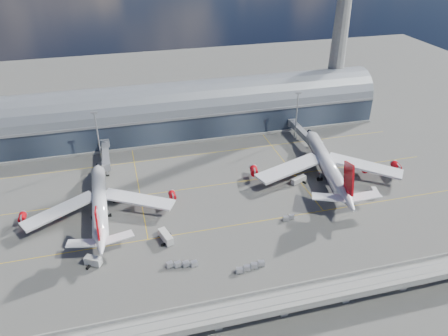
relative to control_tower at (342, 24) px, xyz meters
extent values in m
plane|color=#474744|center=(-85.00, -83.00, -51.64)|extent=(500.00, 500.00, 0.00)
cube|color=gold|center=(-85.00, -93.00, -51.63)|extent=(200.00, 0.25, 0.01)
cube|color=gold|center=(-85.00, -63.00, -51.63)|extent=(200.00, 0.25, 0.01)
cube|color=gold|center=(-85.00, -33.00, -51.63)|extent=(200.00, 0.25, 0.01)
cube|color=gold|center=(-120.00, -53.00, -51.63)|extent=(0.25, 80.00, 0.01)
cube|color=gold|center=(-50.00, -53.00, -51.63)|extent=(0.25, 80.00, 0.01)
cube|color=#212937|center=(-85.00, -5.00, -44.64)|extent=(200.00, 28.00, 14.00)
cylinder|color=slate|center=(-85.00, -5.00, -37.64)|extent=(200.00, 28.00, 28.00)
cube|color=gray|center=(-85.00, -19.00, -37.64)|extent=(200.00, 1.00, 1.20)
cube|color=gray|center=(-85.00, -5.00, -51.04)|extent=(200.00, 30.00, 1.20)
cube|color=gray|center=(0.00, 0.00, -47.64)|extent=(18.00, 18.00, 8.00)
cone|color=gray|center=(0.00, 0.00, -6.64)|extent=(10.00, 10.00, 90.00)
cube|color=gray|center=(-85.00, -138.00, -46.14)|extent=(220.00, 8.50, 1.20)
cube|color=gray|center=(-85.00, -142.00, -45.04)|extent=(220.00, 0.40, 1.20)
cube|color=gray|center=(-85.00, -134.00, -45.04)|extent=(220.00, 0.40, 1.20)
cube|color=gray|center=(-85.00, -139.50, -45.49)|extent=(220.00, 0.12, 0.12)
cube|color=gray|center=(-85.00, -136.50, -45.49)|extent=(220.00, 0.12, 0.12)
cube|color=gray|center=(-105.00, -138.00, -49.14)|extent=(2.20, 2.20, 5.00)
cube|color=gray|center=(-85.00, -138.00, -49.14)|extent=(2.20, 2.20, 5.00)
cube|color=gray|center=(-65.00, -138.00, -49.14)|extent=(2.20, 2.20, 5.00)
cube|color=gray|center=(-45.00, -138.00, -49.14)|extent=(2.20, 2.20, 5.00)
cylinder|color=gray|center=(-135.00, -28.00, -39.14)|extent=(0.70, 0.70, 25.00)
cube|color=gray|center=(-135.00, -28.00, -26.44)|extent=(3.00, 0.40, 1.00)
cylinder|color=gray|center=(-35.00, -28.00, -39.14)|extent=(0.70, 0.70, 25.00)
cube|color=gray|center=(-35.00, -28.00, -26.44)|extent=(3.00, 0.40, 1.00)
cylinder|color=white|center=(-136.17, -71.24, -46.11)|extent=(5.92, 47.34, 5.71)
cone|color=white|center=(-136.29, -44.91, -46.11)|extent=(5.74, 7.16, 5.71)
cone|color=white|center=(-136.05, -99.36, -45.39)|extent=(5.76, 10.73, 5.71)
cube|color=#BE080F|center=(-136.06, -96.68, -38.35)|extent=(0.67, 10.67, 11.81)
cube|color=white|center=(-151.10, -73.09, -46.82)|extent=(28.71, 19.90, 2.31)
cube|color=white|center=(-121.23, -72.96, -46.82)|extent=(28.78, 19.71, 2.31)
cylinder|color=#BE080F|center=(-151.66, -71.31, -48.43)|extent=(2.87, 4.47, 2.85)
cylinder|color=#BE080F|center=(-164.93, -71.37, -48.43)|extent=(2.87, 4.47, 2.85)
cylinder|color=#BE080F|center=(-120.69, -71.17, -48.43)|extent=(2.87, 4.47, 2.85)
cylinder|color=#BE080F|center=(-107.41, -71.11, -48.43)|extent=(2.87, 4.47, 2.85)
cylinder|color=gray|center=(-136.24, -54.56, -50.30)|extent=(0.45, 0.45, 2.68)
cylinder|color=gray|center=(-139.01, -74.82, -50.30)|extent=(0.54, 0.54, 2.68)
cylinder|color=gray|center=(-133.30, -74.80, -50.30)|extent=(0.54, 0.54, 2.68)
cylinder|color=black|center=(-139.01, -74.82, -51.15)|extent=(1.97, 1.35, 1.34)
cylinder|color=black|center=(-133.30, -74.80, -51.15)|extent=(1.97, 1.35, 1.34)
cylinder|color=white|center=(-36.87, -67.58, -45.25)|extent=(16.39, 52.57, 6.28)
cone|color=white|center=(-31.12, -38.72, -45.25)|extent=(7.85, 9.72, 6.28)
cone|color=white|center=(-43.05, -98.56, -44.38)|extent=(8.70, 13.97, 6.28)
cube|color=#BE080F|center=(-42.42, -95.37, -36.16)|extent=(3.27, 12.84, 14.34)
cube|color=white|center=(-53.92, -66.39, -46.12)|extent=(33.77, 17.69, 2.68)
cube|color=white|center=(-20.67, -73.02, -46.12)|extent=(30.76, 27.38, 2.68)
cylinder|color=black|center=(-36.87, -67.58, -46.98)|extent=(14.42, 47.12, 5.34)
cylinder|color=#BE080F|center=(-54.12, -64.14, -48.06)|extent=(4.46, 5.99, 3.46)
cylinder|color=#BE080F|center=(-68.89, -61.19, -48.06)|extent=(4.46, 5.99, 3.46)
cylinder|color=#BE080F|center=(-19.63, -71.02, -48.06)|extent=(4.46, 5.99, 3.46)
cylinder|color=#BE080F|center=(-4.86, -73.96, -48.06)|extent=(4.46, 5.99, 3.46)
cylinder|color=gray|center=(-33.27, -49.48, -50.01)|extent=(0.54, 0.54, 3.25)
cylinder|color=gray|center=(-41.12, -71.15, -50.01)|extent=(0.65, 0.65, 3.25)
cylinder|color=gray|center=(-34.32, -72.50, -50.01)|extent=(0.65, 0.65, 3.25)
cylinder|color=black|center=(-41.12, -71.15, -51.04)|extent=(2.65, 2.06, 1.62)
cylinder|color=black|center=(-34.32, -72.50, -51.04)|extent=(2.65, 2.06, 1.62)
cube|color=gray|center=(-132.67, -31.00, -46.44)|extent=(3.00, 24.00, 3.00)
cube|color=gray|center=(-132.67, -43.00, -46.44)|extent=(3.60, 3.60, 3.40)
cylinder|color=gray|center=(-132.67, -19.00, -46.44)|extent=(4.40, 4.40, 4.00)
cylinder|color=gray|center=(-132.67, -43.00, -49.94)|extent=(0.50, 0.50, 3.40)
cylinder|color=black|center=(-132.67, -43.00, -51.29)|extent=(1.40, 0.80, 0.80)
cube|color=gray|center=(-33.37, -33.00, -46.44)|extent=(3.00, 28.00, 3.00)
cube|color=gray|center=(-33.37, -47.00, -46.44)|extent=(3.60, 3.60, 3.40)
cylinder|color=gray|center=(-33.37, -19.00, -46.44)|extent=(4.40, 4.40, 4.00)
cylinder|color=gray|center=(-33.37, -47.00, -49.94)|extent=(0.50, 0.50, 3.40)
cylinder|color=black|center=(-33.37, -47.00, -51.29)|extent=(1.40, 0.80, 0.80)
cube|color=beige|center=(-113.69, -95.34, -49.80)|extent=(4.77, 8.44, 2.98)
cylinder|color=black|center=(-112.97, -92.88, -51.12)|extent=(3.04, 1.79, 1.03)
cylinder|color=black|center=(-114.40, -97.81, -51.12)|extent=(3.04, 1.79, 1.03)
cube|color=beige|center=(-139.20, -101.73, -49.86)|extent=(6.09, 4.98, 2.89)
cylinder|color=black|center=(-137.65, -100.85, -51.14)|extent=(2.25, 2.91, 1.00)
cylinder|color=black|center=(-140.74, -102.62, -51.14)|extent=(2.25, 2.91, 1.00)
cube|color=beige|center=(-51.06, -70.49, -50.16)|extent=(7.64, 4.78, 2.40)
cylinder|color=black|center=(-48.87, -71.39, -51.22)|extent=(1.65, 2.45, 0.83)
cylinder|color=black|center=(-53.25, -69.58, -51.22)|extent=(1.65, 2.45, 0.83)
cube|color=beige|center=(-23.83, -87.82, -50.26)|extent=(3.24, 5.48, 2.23)
cylinder|color=black|center=(-24.26, -86.23, -51.25)|extent=(2.27, 1.30, 0.77)
cylinder|color=black|center=(-23.40, -89.41, -51.25)|extent=(2.27, 1.30, 0.77)
cube|color=beige|center=(-27.27, -39.85, -49.98)|extent=(3.87, 5.66, 2.69)
cylinder|color=black|center=(-26.76, -38.27, -51.17)|extent=(2.75, 1.69, 0.93)
cylinder|color=black|center=(-27.78, -41.42, -51.17)|extent=(2.75, 1.69, 0.93)
cube|color=beige|center=(-128.76, -63.66, -50.03)|extent=(5.91, 5.87, 2.61)
cylinder|color=black|center=(-127.38, -62.30, -51.19)|extent=(2.40, 2.42, 0.90)
cylinder|color=black|center=(-130.13, -65.01, -51.19)|extent=(2.40, 2.42, 0.90)
cube|color=gray|center=(-114.50, -109.34, -51.37)|extent=(2.82, 2.16, 0.32)
cube|color=silver|center=(-114.50, -109.34, -50.53)|extent=(2.39, 1.98, 1.59)
cube|color=gray|center=(-111.80, -109.88, -51.37)|extent=(2.82, 2.16, 0.32)
cube|color=silver|center=(-111.80, -109.88, -50.53)|extent=(2.39, 1.98, 1.59)
cube|color=gray|center=(-109.11, -110.43, -51.37)|extent=(2.82, 2.16, 0.32)
cube|color=silver|center=(-109.11, -110.43, -50.53)|extent=(2.39, 1.98, 1.59)
cube|color=gray|center=(-106.41, -110.98, -51.37)|extent=(2.82, 2.16, 0.32)
cube|color=silver|center=(-106.41, -110.98, -50.53)|extent=(2.39, 1.98, 1.59)
cube|color=gray|center=(-92.61, -118.02, -51.37)|extent=(2.76, 2.08, 0.31)
cube|color=silver|center=(-92.61, -118.02, -50.54)|extent=(2.33, 1.91, 1.57)
cube|color=gray|center=(-89.93, -117.55, -51.37)|extent=(2.76, 2.08, 0.31)
cube|color=silver|center=(-89.93, -117.55, -50.54)|extent=(2.33, 1.91, 1.57)
cube|color=gray|center=(-87.24, -117.09, -51.37)|extent=(2.76, 2.08, 0.31)
cube|color=silver|center=(-87.24, -117.09, -50.54)|extent=(2.33, 1.91, 1.57)
cube|color=gray|center=(-84.56, -116.62, -51.37)|extent=(2.76, 2.08, 0.31)
cube|color=silver|center=(-84.56, -116.62, -50.54)|extent=(2.33, 1.91, 1.57)
cube|color=gray|center=(-67.00, -95.12, -51.39)|extent=(2.66, 2.02, 0.30)
cube|color=silver|center=(-67.00, -95.12, -50.58)|extent=(2.25, 1.85, 1.50)
cube|color=gray|center=(-64.44, -94.64, -51.39)|extent=(2.66, 2.02, 0.30)
cube|color=silver|center=(-64.44, -94.64, -50.58)|extent=(2.25, 1.85, 1.50)
camera|label=1|loc=(-125.26, -221.07, 50.39)|focal=35.00mm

